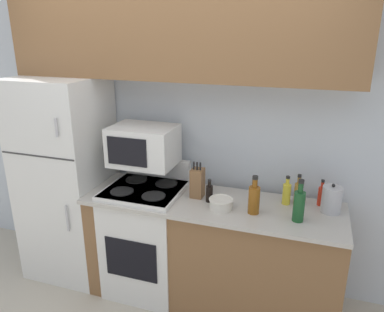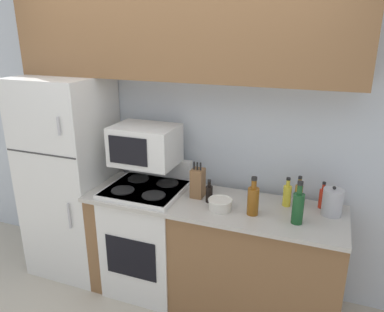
# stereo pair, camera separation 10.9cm
# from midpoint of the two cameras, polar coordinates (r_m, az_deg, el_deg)

# --- Properties ---
(ground_plane) EXTENTS (12.00, 12.00, 0.00)m
(ground_plane) POSITION_cam_midpoint_polar(r_m,az_deg,el_deg) (3.22, -4.22, -22.41)
(ground_plane) COLOR beige
(wall_back) EXTENTS (8.00, 0.05, 2.55)m
(wall_back) POSITION_cam_midpoint_polar(r_m,az_deg,el_deg) (3.15, 0.36, 3.28)
(wall_back) COLOR silver
(wall_back) RESTS_ON ground_plane
(lower_cabinets) EXTENTS (1.95, 0.61, 0.89)m
(lower_cabinets) POSITION_cam_midpoint_polar(r_m,az_deg,el_deg) (3.06, 3.95, -14.36)
(lower_cabinets) COLOR brown
(lower_cabinets) RESTS_ON ground_plane
(refrigerator) EXTENTS (0.69, 0.66, 1.76)m
(refrigerator) POSITION_cam_midpoint_polar(r_m,az_deg,el_deg) (3.45, -17.12, -3.11)
(refrigerator) COLOR white
(refrigerator) RESTS_ON ground_plane
(upper_cabinets) EXTENTS (2.63, 0.35, 0.61)m
(upper_cabinets) POSITION_cam_midpoint_polar(r_m,az_deg,el_deg) (2.85, -1.09, 17.71)
(upper_cabinets) COLOR brown
(upper_cabinets) RESTS_ON refrigerator
(stove) EXTENTS (0.60, 0.59, 1.08)m
(stove) POSITION_cam_midpoint_polar(r_m,az_deg,el_deg) (3.21, -5.74, -12.01)
(stove) COLOR white
(stove) RESTS_ON ground_plane
(microwave) EXTENTS (0.51, 0.38, 0.31)m
(microwave) POSITION_cam_midpoint_polar(r_m,az_deg,el_deg) (2.99, -6.12, 1.69)
(microwave) COLOR white
(microwave) RESTS_ON stove
(knife_block) EXTENTS (0.09, 0.11, 0.29)m
(knife_block) POSITION_cam_midpoint_polar(r_m,az_deg,el_deg) (2.87, 1.97, -4.11)
(knife_block) COLOR brown
(knife_block) RESTS_ON lower_cabinets
(bowl) EXTENTS (0.18, 0.18, 0.08)m
(bowl) POSITION_cam_midpoint_polar(r_m,az_deg,el_deg) (2.71, 5.48, -7.28)
(bowl) COLOR silver
(bowl) RESTS_ON lower_cabinets
(bottle_whiskey) EXTENTS (0.08, 0.08, 0.28)m
(bottle_whiskey) POSITION_cam_midpoint_polar(r_m,az_deg,el_deg) (2.65, 10.46, -6.60)
(bottle_whiskey) COLOR brown
(bottle_whiskey) RESTS_ON lower_cabinets
(bottle_vinegar) EXTENTS (0.06, 0.06, 0.24)m
(bottle_vinegar) POSITION_cam_midpoint_polar(r_m,az_deg,el_deg) (2.83, 16.98, -5.72)
(bottle_vinegar) COLOR olive
(bottle_vinegar) RESTS_ON lower_cabinets
(bottle_hot_sauce) EXTENTS (0.05, 0.05, 0.20)m
(bottle_hot_sauce) POSITION_cam_midpoint_polar(r_m,az_deg,el_deg) (2.88, 20.29, -5.98)
(bottle_hot_sauce) COLOR red
(bottle_hot_sauce) RESTS_ON lower_cabinets
(bottle_wine_green) EXTENTS (0.08, 0.08, 0.30)m
(bottle_wine_green) POSITION_cam_midpoint_polar(r_m,az_deg,el_deg) (2.60, 17.02, -7.44)
(bottle_wine_green) COLOR #194C23
(bottle_wine_green) RESTS_ON lower_cabinets
(bottle_soy_sauce) EXTENTS (0.05, 0.05, 0.18)m
(bottle_soy_sauce) POSITION_cam_midpoint_polar(r_m,az_deg,el_deg) (2.80, 3.75, -5.68)
(bottle_soy_sauce) COLOR black
(bottle_soy_sauce) RESTS_ON lower_cabinets
(bottle_cooking_spray) EXTENTS (0.06, 0.06, 0.22)m
(bottle_cooking_spray) POSITION_cam_midpoint_polar(r_m,az_deg,el_deg) (2.83, 15.36, -5.72)
(bottle_cooking_spray) COLOR gold
(bottle_cooking_spray) RESTS_ON lower_cabinets
(kettle) EXTENTS (0.14, 0.14, 0.22)m
(kettle) POSITION_cam_midpoint_polar(r_m,az_deg,el_deg) (2.80, 21.67, -6.55)
(kettle) COLOR #B7B7BC
(kettle) RESTS_ON lower_cabinets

